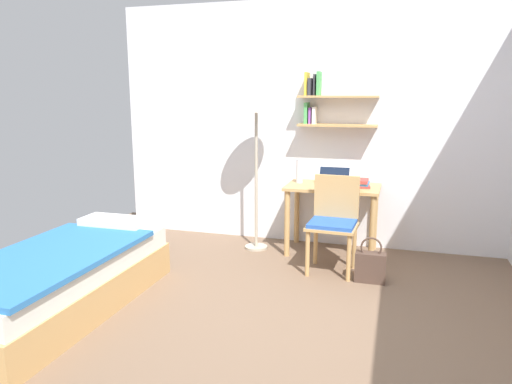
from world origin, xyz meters
TOP-DOWN VIEW (x-y plane):
  - ground_plane at (0.00, 0.00)m, footprint 5.28×5.28m
  - wall_back at (0.00, 2.02)m, footprint 4.40×0.27m
  - bed at (-1.51, -0.25)m, footprint 0.86×1.95m
  - desk at (0.27, 1.70)m, footprint 0.94×0.57m
  - desk_chair at (0.35, 1.19)m, footprint 0.46×0.43m
  - standing_lamp at (-0.52, 1.61)m, footprint 0.42×0.42m
  - laptop at (0.27, 1.72)m, footprint 0.34×0.22m
  - water_bottle at (-0.09, 1.77)m, footprint 0.07×0.07m
  - book_stack at (0.55, 1.71)m, footprint 0.17×0.24m
  - handbag at (0.71, 1.00)m, footprint 0.26×0.12m

SIDE VIEW (x-z plane):
  - ground_plane at x=0.00m, z-range 0.00..0.00m
  - handbag at x=0.71m, z-range -0.06..0.35m
  - bed at x=-1.51m, z-range -0.03..0.51m
  - desk_chair at x=0.35m, z-range 0.05..0.93m
  - desk at x=0.27m, z-range 0.22..0.93m
  - book_stack at x=0.55m, z-range 0.71..0.79m
  - laptop at x=0.27m, z-range 0.66..0.86m
  - water_bottle at x=-0.09m, z-range 0.71..0.95m
  - wall_back at x=0.00m, z-range 0.01..2.61m
  - standing_lamp at x=-0.52m, z-range 0.65..2.32m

